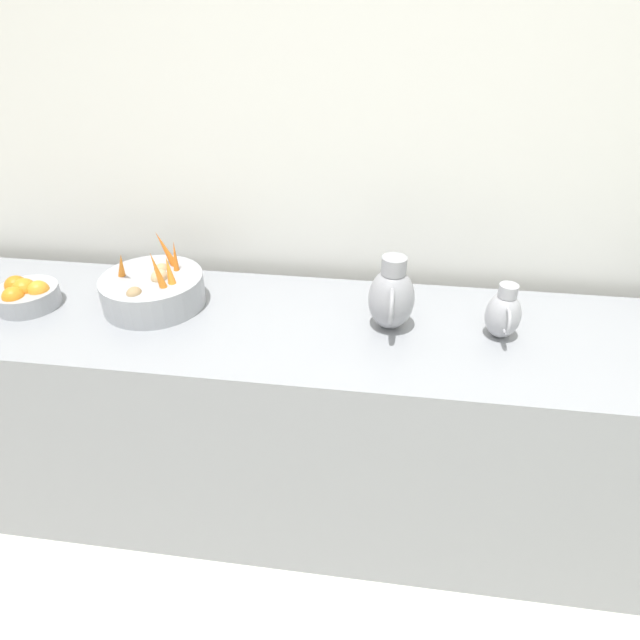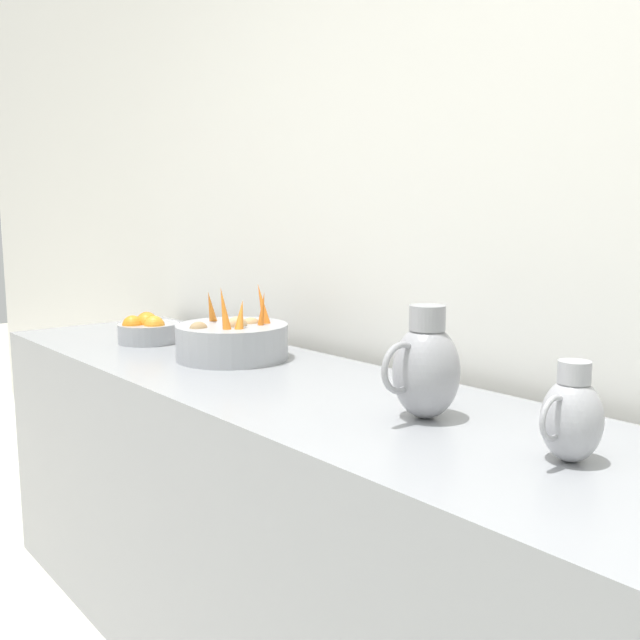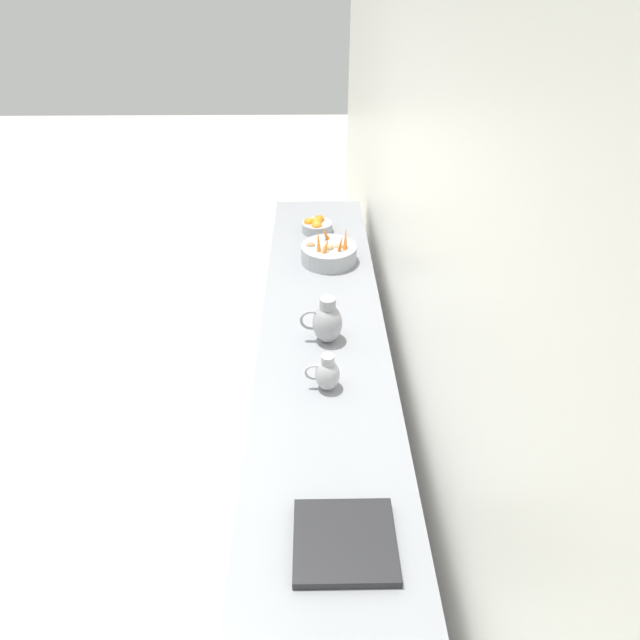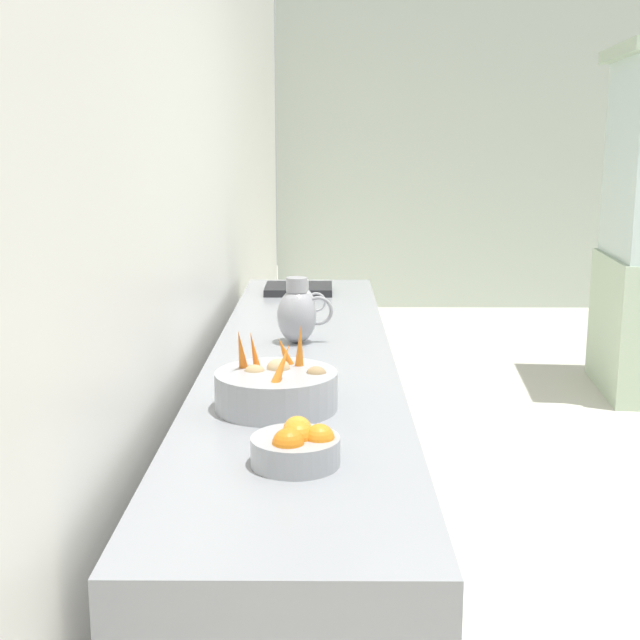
# 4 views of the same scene
# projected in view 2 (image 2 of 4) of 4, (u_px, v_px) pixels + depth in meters

# --- Properties ---
(prep_counter) EXTENTS (0.66, 3.36, 0.90)m
(prep_counter) POSITION_uv_depth(u_px,v_px,m) (370.00, 581.00, 1.69)
(prep_counter) COLOR gray
(prep_counter) RESTS_ON ground_plane
(vegetable_colander) EXTENTS (0.35, 0.35, 0.24)m
(vegetable_colander) POSITION_uv_depth(u_px,v_px,m) (232.00, 340.00, 2.16)
(vegetable_colander) COLOR #9EA0A5
(vegetable_colander) RESTS_ON prep_counter
(orange_bowl) EXTENTS (0.22, 0.22, 0.11)m
(orange_bowl) POSITION_uv_depth(u_px,v_px,m) (148.00, 330.00, 2.45)
(orange_bowl) COLOR #9EA0A5
(orange_bowl) RESTS_ON prep_counter
(metal_pitcher_tall) EXTENTS (0.21, 0.15, 0.25)m
(metal_pitcher_tall) POSITION_uv_depth(u_px,v_px,m) (427.00, 368.00, 1.50)
(metal_pitcher_tall) COLOR #939399
(metal_pitcher_tall) RESTS_ON prep_counter
(metal_pitcher_short) EXTENTS (0.16, 0.11, 0.19)m
(metal_pitcher_short) POSITION_uv_depth(u_px,v_px,m) (571.00, 417.00, 1.24)
(metal_pitcher_short) COLOR #A3A3A8
(metal_pitcher_short) RESTS_ON prep_counter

